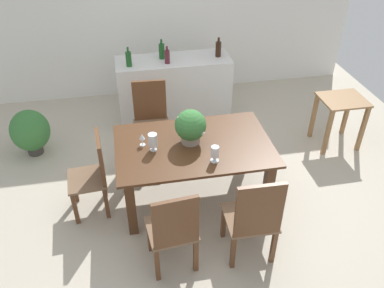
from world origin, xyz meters
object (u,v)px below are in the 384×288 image
(crystal_vase_center_near, at_px, (215,153))
(chair_far_left, at_px, (151,116))
(wine_bottle_tall, at_px, (218,49))
(chair_near_left, at_px, (174,229))
(dining_table, at_px, (194,154))
(wine_bottle_amber, at_px, (162,51))
(crystal_vase_left, at_px, (153,141))
(chair_head_end, at_px, (94,171))
(flower_centerpiece, at_px, (191,126))
(chair_near_right, at_px, (254,217))
(kitchen_counter, at_px, (174,90))
(side_table, at_px, (340,111))
(potted_plant_floor, at_px, (30,131))
(wine_bottle_green, at_px, (129,59))
(wine_glass, at_px, (142,137))
(wine_bottle_clear, at_px, (167,56))

(crystal_vase_center_near, bearing_deg, chair_far_left, 112.02)
(wine_bottle_tall, bearing_deg, chair_near_left, -111.24)
(dining_table, height_order, wine_bottle_amber, wine_bottle_amber)
(crystal_vase_left, xyz_separation_m, wine_bottle_tall, (1.15, 1.82, 0.20))
(chair_head_end, height_order, chair_far_left, chair_far_left)
(flower_centerpiece, bearing_deg, chair_near_right, -68.91)
(chair_far_left, xyz_separation_m, kitchen_counter, (0.43, 0.82, -0.07))
(chair_far_left, height_order, side_table, chair_far_left)
(kitchen_counter, xyz_separation_m, wine_bottle_tall, (0.65, -0.01, 0.59))
(chair_near_left, relative_size, potted_plant_floor, 1.53)
(chair_far_left, distance_m, wine_bottle_green, 0.89)
(crystal_vase_center_near, distance_m, wine_bottle_tall, 2.20)
(dining_table, height_order, wine_glass, wine_glass)
(chair_near_right, xyz_separation_m, kitchen_counter, (-0.33, 2.80, -0.09))
(chair_near_right, height_order, wine_bottle_tall, wine_bottle_tall)
(wine_glass, relative_size, side_table, 0.20)
(chair_near_right, distance_m, wine_glass, 1.46)
(crystal_vase_left, distance_m, crystal_vase_center_near, 0.67)
(wine_bottle_green, bearing_deg, dining_table, -71.25)
(crystal_vase_center_near, xyz_separation_m, side_table, (1.99, 1.03, -0.33))
(side_table, bearing_deg, crystal_vase_center_near, -152.63)
(crystal_vase_left, relative_size, wine_bottle_green, 0.74)
(chair_head_end, bearing_deg, crystal_vase_left, 82.86)
(dining_table, distance_m, chair_near_right, 1.06)
(chair_far_left, bearing_deg, chair_near_right, -66.09)
(dining_table, xyz_separation_m, wine_bottle_clear, (-0.05, 1.69, 0.45))
(wine_bottle_tall, relative_size, side_table, 0.39)
(chair_head_end, distance_m, side_table, 3.31)
(dining_table, xyz_separation_m, potted_plant_floor, (-1.96, 1.24, -0.26))
(chair_head_end, distance_m, wine_glass, 0.64)
(chair_head_end, xyz_separation_m, potted_plant_floor, (-0.87, 1.23, -0.18))
(chair_far_left, xyz_separation_m, crystal_vase_left, (-0.06, -1.01, 0.31))
(chair_far_left, height_order, chair_near_left, chair_far_left)
(chair_near_right, distance_m, crystal_vase_left, 1.31)
(potted_plant_floor, bearing_deg, flower_centerpiece, -31.53)
(dining_table, xyz_separation_m, wine_glass, (-0.55, 0.09, 0.24))
(flower_centerpiece, xyz_separation_m, side_table, (2.17, 0.65, -0.42))
(wine_bottle_green, bearing_deg, flower_centerpiece, -71.44)
(crystal_vase_left, bearing_deg, wine_bottle_amber, 79.80)
(chair_near_left, distance_m, wine_bottle_green, 2.73)
(chair_near_left, relative_size, wine_bottle_tall, 3.55)
(wine_bottle_green, distance_m, potted_plant_floor, 1.62)
(chair_far_left, height_order, wine_bottle_amber, wine_bottle_amber)
(dining_table, relative_size, wine_bottle_amber, 6.00)
(flower_centerpiece, relative_size, side_table, 0.55)
(chair_head_end, distance_m, wine_bottle_amber, 2.18)
(crystal_vase_left, height_order, wine_bottle_clear, wine_bottle_clear)
(chair_far_left, bearing_deg, chair_near_left, -86.85)
(chair_far_left, height_order, crystal_vase_left, chair_far_left)
(kitchen_counter, bearing_deg, crystal_vase_center_near, -87.24)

